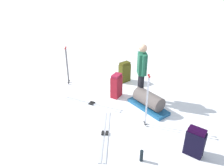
# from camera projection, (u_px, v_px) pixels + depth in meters

# --- Properties ---
(ground_plane) EXTENTS (80.00, 80.00, 0.00)m
(ground_plane) POSITION_uv_depth(u_px,v_px,m) (112.00, 106.00, 6.40)
(ground_plane) COLOR white
(skier_standing) EXTENTS (0.55, 0.31, 1.70)m
(skier_standing) POSITION_uv_depth(u_px,v_px,m) (142.00, 70.00, 6.26)
(skier_standing) COLOR black
(skier_standing) RESTS_ON ground_plane
(ski_pair_near) EXTENTS (1.82, 0.53, 0.05)m
(ski_pair_near) POSITION_uv_depth(u_px,v_px,m) (105.00, 134.00, 5.31)
(ski_pair_near) COLOR silver
(ski_pair_near) RESTS_ON ground_plane
(ski_pair_far) EXTENTS (0.50, 1.83, 0.05)m
(ski_pair_far) POSITION_uv_depth(u_px,v_px,m) (92.00, 104.00, 6.48)
(ski_pair_far) COLOR silver
(ski_pair_far) RESTS_ON ground_plane
(backpack_large_dark) EXTENTS (0.33, 0.43, 0.65)m
(backpack_large_dark) POSITION_uv_depth(u_px,v_px,m) (195.00, 142.00, 4.61)
(backpack_large_dark) COLOR black
(backpack_large_dark) RESTS_ON ground_plane
(backpack_bright) EXTENTS (0.42, 0.40, 0.70)m
(backpack_bright) POSITION_uv_depth(u_px,v_px,m) (125.00, 72.00, 7.64)
(backpack_bright) COLOR #434412
(backpack_bright) RESTS_ON ground_plane
(backpack_small_spare) EXTENTS (0.41, 0.31, 0.73)m
(backpack_small_spare) POSITION_uv_depth(u_px,v_px,m) (116.00, 86.00, 6.72)
(backpack_small_spare) COLOR maroon
(backpack_small_spare) RESTS_ON ground_plane
(ski_poles_planted_near) EXTENTS (0.16, 0.10, 1.38)m
(ski_poles_planted_near) POSITION_uv_depth(u_px,v_px,m) (147.00, 99.00, 5.28)
(ski_poles_planted_near) COLOR silver
(ski_poles_planted_near) RESTS_ON ground_plane
(ski_poles_planted_far) EXTENTS (0.21, 0.11, 1.27)m
(ski_poles_planted_far) POSITION_uv_depth(u_px,v_px,m) (67.00, 64.00, 7.33)
(ski_poles_planted_far) COLOR #252127
(ski_poles_planted_far) RESTS_ON ground_plane
(gear_sled) EXTENTS (1.12, 1.24, 0.49)m
(gear_sled) POSITION_uv_depth(u_px,v_px,m) (148.00, 101.00, 6.21)
(gear_sled) COLOR #1A5584
(gear_sled) RESTS_ON ground_plane
(thermos_bottle) EXTENTS (0.07, 0.07, 0.26)m
(thermos_bottle) POSITION_uv_depth(u_px,v_px,m) (141.00, 156.00, 4.53)
(thermos_bottle) COLOR black
(thermos_bottle) RESTS_ON ground_plane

